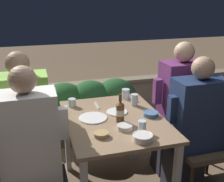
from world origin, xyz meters
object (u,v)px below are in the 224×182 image
chair_right_near (212,136)px  chair_left_near (8,172)px  person_white_polo (35,152)px  person_green_blouse (29,128)px  person_navy_jumper (193,128)px  person_purple_stripe (177,109)px  beer_bottle (120,111)px  chair_left_far (6,146)px  chair_right_far (193,120)px

chair_right_near → chair_left_near: bearing=-178.3°
person_white_polo → person_green_blouse: bearing=96.0°
person_white_polo → person_navy_jumper: bearing=2.2°
chair_right_near → person_white_polo: bearing=-178.0°
person_purple_stripe → beer_bottle: person_purple_stripe is taller
chair_left_far → chair_right_far: same height
chair_right_far → beer_bottle: (-0.87, -0.27, 0.32)m
person_navy_jumper → beer_bottle: (-0.65, 0.08, 0.21)m
person_navy_jumper → person_purple_stripe: 0.35m
person_navy_jumper → beer_bottle: bearing=173.3°
person_green_blouse → chair_right_far: person_green_blouse is taller
chair_right_far → person_navy_jumper: bearing=-122.5°
chair_left_near → beer_bottle: (0.90, 0.13, 0.32)m
chair_right_near → person_purple_stripe: (-0.18, 0.35, 0.15)m
chair_left_near → person_green_blouse: 0.45m
person_green_blouse → chair_right_far: size_ratio=1.51×
chair_left_near → person_purple_stripe: 1.63m
person_green_blouse → beer_bottle: bearing=-19.7°
person_white_polo → chair_right_far: (1.57, 0.40, -0.13)m
person_white_polo → person_navy_jumper: size_ratio=1.03×
chair_right_far → person_white_polo: bearing=-165.7°
chair_right_near → person_navy_jumper: (-0.20, 0.00, 0.11)m
chair_left_near → chair_right_near: size_ratio=1.00×
chair_left_near → chair_right_far: (1.77, 0.40, 0.00)m
chair_left_far → person_green_blouse: (0.20, 0.00, 0.14)m
person_white_polo → chair_right_near: 1.56m
chair_left_near → person_green_blouse: person_green_blouse is taller
person_navy_jumper → chair_right_far: (0.22, 0.35, -0.11)m
person_white_polo → beer_bottle: bearing=10.5°
chair_right_near → beer_bottle: beer_bottle is taller
person_navy_jumper → chair_left_near: bearing=-178.0°
person_white_polo → person_navy_jumper: person_white_polo is taller
person_white_polo → person_purple_stripe: (1.37, 0.40, 0.02)m
chair_right_near → chair_right_far: same height
chair_left_near → chair_right_near: bearing=1.7°
chair_left_near → chair_left_far: same height
chair_left_near → chair_right_near: same height
chair_right_near → beer_bottle: size_ratio=3.65×
person_green_blouse → chair_right_near: (1.59, -0.34, -0.14)m
chair_left_far → person_purple_stripe: 1.62m
person_white_polo → chair_right_near: person_white_polo is taller
chair_left_near → chair_right_near: (1.75, 0.05, 0.00)m
person_green_blouse → person_purple_stripe: (1.41, 0.01, 0.01)m
chair_left_far → person_purple_stripe: size_ratio=0.66×
chair_right_near → chair_right_far: bearing=86.4°
person_green_blouse → person_navy_jumper: person_green_blouse is taller
person_green_blouse → person_purple_stripe: size_ratio=1.00×
person_purple_stripe → beer_bottle: bearing=-158.1°
person_green_blouse → person_navy_jumper: 1.43m
chair_right_near → person_purple_stripe: bearing=116.9°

